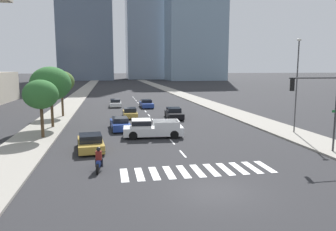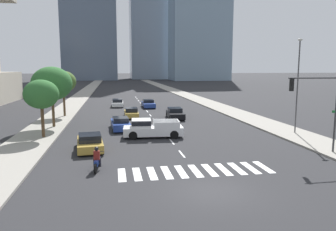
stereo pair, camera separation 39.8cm
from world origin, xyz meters
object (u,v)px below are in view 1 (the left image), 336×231
(street_tree_nearest, at_px, (41,95))
(street_tree_third, at_px, (61,82))
(motorcycle_lead, at_px, (99,161))
(traffic_signal_near, at_px, (319,98))
(sedan_white_1, at_px, (116,103))
(street_tree_second, at_px, (51,84))
(pickup_truck, at_px, (150,128))
(sedan_gold_3, at_px, (130,113))
(street_lamp_east, at_px, (297,80))
(sedan_blue_5, at_px, (146,104))
(sedan_blue_4, at_px, (120,124))
(sedan_black_0, at_px, (174,114))
(sedan_gold_2, at_px, (91,143))

(street_tree_nearest, distance_m, street_tree_third, 13.19)
(motorcycle_lead, bearing_deg, traffic_signal_near, -80.75)
(sedan_white_1, distance_m, street_tree_second, 19.94)
(pickup_truck, height_order, sedan_white_1, pickup_truck)
(pickup_truck, xyz_separation_m, sedan_gold_3, (-1.02, 12.42, -0.23))
(pickup_truck, distance_m, street_lamp_east, 14.59)
(motorcycle_lead, distance_m, sedan_blue_5, 32.17)
(sedan_blue_4, distance_m, street_tree_nearest, 8.35)
(sedan_blue_4, bearing_deg, sedan_black_0, -51.35)
(street_lamp_east, xyz_separation_m, street_tree_second, (-23.44, 7.30, -0.51))
(sedan_white_1, bearing_deg, sedan_black_0, -152.23)
(sedan_black_0, relative_size, traffic_signal_near, 0.84)
(sedan_blue_4, bearing_deg, sedan_gold_3, -14.37)
(sedan_blue_5, xyz_separation_m, traffic_signal_near, (8.96, -30.51, 3.54))
(sedan_gold_3, bearing_deg, sedan_blue_5, -17.69)
(sedan_blue_5, xyz_separation_m, street_lamp_east, (11.58, -23.46, 4.60))
(sedan_blue_4, distance_m, street_lamp_east, 17.89)
(sedan_black_0, relative_size, sedan_blue_5, 1.07)
(sedan_gold_2, bearing_deg, sedan_blue_4, -22.87)
(sedan_gold_3, distance_m, street_tree_second, 11.24)
(motorcycle_lead, bearing_deg, sedan_white_1, 2.68)
(street_lamp_east, xyz_separation_m, street_tree_third, (-23.44, 15.20, -0.63))
(sedan_gold_3, distance_m, street_tree_nearest, 14.59)
(sedan_black_0, bearing_deg, sedan_gold_2, -30.22)
(sedan_blue_4, xyz_separation_m, street_tree_nearest, (-6.95, -3.18, 3.37))
(street_tree_second, bearing_deg, street_lamp_east, -17.31)
(pickup_truck, relative_size, sedan_gold_2, 1.24)
(sedan_black_0, bearing_deg, street_tree_third, -101.61)
(motorcycle_lead, distance_m, sedan_gold_2, 5.17)
(sedan_white_1, height_order, sedan_gold_2, sedan_gold_2)
(pickup_truck, bearing_deg, sedan_gold_2, 40.93)
(motorcycle_lead, relative_size, sedan_black_0, 0.44)
(street_lamp_east, bearing_deg, sedan_gold_3, 138.13)
(sedan_blue_4, xyz_separation_m, street_tree_second, (-6.95, 2.10, 4.07))
(motorcycle_lead, relative_size, sedan_gold_2, 0.48)
(sedan_blue_4, relative_size, street_tree_nearest, 0.93)
(traffic_signal_near, bearing_deg, street_tree_second, -34.60)
(sedan_gold_3, height_order, sedan_blue_5, sedan_blue_5)
(sedan_black_0, height_order, street_tree_nearest, street_tree_nearest)
(pickup_truck, bearing_deg, street_lamp_east, -179.80)
(sedan_white_1, relative_size, sedan_gold_2, 1.04)
(street_tree_nearest, height_order, street_tree_second, street_tree_second)
(pickup_truck, distance_m, sedan_gold_3, 12.46)
(sedan_gold_2, distance_m, street_tree_third, 19.05)
(sedan_gold_3, relative_size, street_tree_nearest, 0.87)
(pickup_truck, xyz_separation_m, street_tree_second, (-9.55, 6.36, 3.86))
(motorcycle_lead, bearing_deg, sedan_gold_3, -3.17)
(street_lamp_east, height_order, street_tree_third, street_lamp_east)
(sedan_gold_2, distance_m, sedan_gold_3, 16.78)
(pickup_truck, relative_size, sedan_white_1, 1.20)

